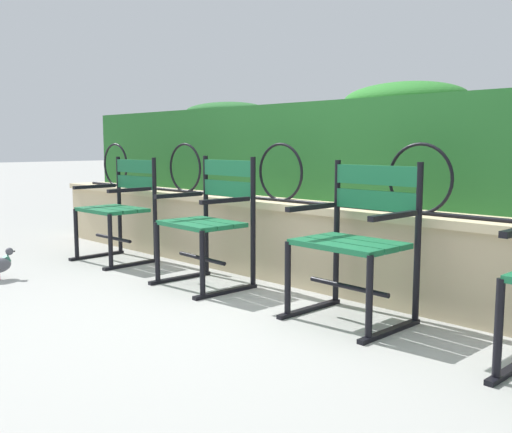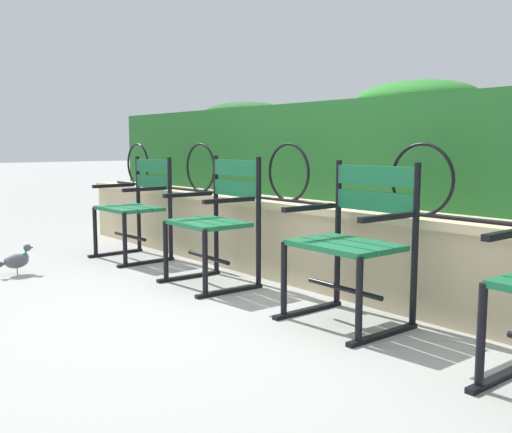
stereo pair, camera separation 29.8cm
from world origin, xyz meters
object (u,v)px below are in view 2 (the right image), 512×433
(park_chair_leftmost, at_px, (137,205))
(pigeon_near_chairs, at_px, (16,260))
(park_chair_centre_left, at_px, (217,218))
(park_chair_centre_right, at_px, (354,238))

(park_chair_leftmost, height_order, pigeon_near_chairs, park_chair_leftmost)
(park_chair_leftmost, distance_m, pigeon_near_chairs, 1.09)
(park_chair_centre_left, distance_m, park_chair_centre_right, 1.20)
(park_chair_leftmost, xyz_separation_m, park_chair_centre_right, (2.40, 0.03, 0.00))
(park_chair_centre_left, xyz_separation_m, pigeon_near_chairs, (-1.21, -1.00, -0.36))
(park_chair_leftmost, distance_m, park_chair_centre_left, 1.20)
(park_chair_leftmost, xyz_separation_m, pigeon_near_chairs, (-0.00, -1.03, -0.35))
(park_chair_centre_left, bearing_deg, park_chair_leftmost, 178.71)
(park_chair_centre_left, relative_size, pigeon_near_chairs, 3.10)
(park_chair_centre_left, height_order, pigeon_near_chairs, park_chair_centre_left)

